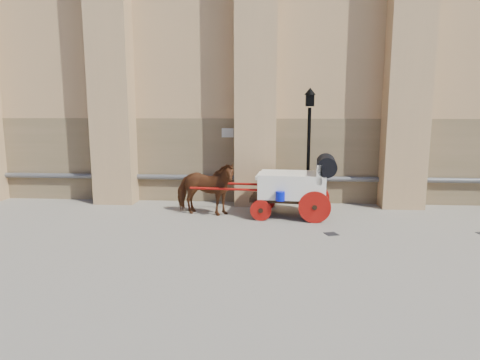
{
  "coord_description": "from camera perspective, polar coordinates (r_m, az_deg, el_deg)",
  "views": [
    {
      "loc": [
        -0.45,
        -11.15,
        3.4
      ],
      "look_at": [
        -1.42,
        2.0,
        1.14
      ],
      "focal_mm": 32.0,
      "sensor_mm": 36.0,
      "label": 1
    }
  ],
  "objects": [
    {
      "name": "horse",
      "position": [
        13.55,
        -4.71,
        -1.15
      ],
      "size": [
        2.15,
        1.25,
        1.71
      ],
      "primitive_type": "imported",
      "rotation": [
        0.0,
        0.0,
        1.4
      ],
      "color": "brown",
      "rests_on": "ground"
    },
    {
      "name": "ground",
      "position": [
        11.66,
        6.3,
        -7.3
      ],
      "size": [
        90.0,
        90.0,
        0.0
      ],
      "primitive_type": "plane",
      "color": "gray",
      "rests_on": "ground"
    },
    {
      "name": "carriage",
      "position": [
        13.36,
        7.65,
        -0.5
      ],
      "size": [
        4.55,
        1.66,
        1.95
      ],
      "rotation": [
        0.0,
        0.0,
        -0.09
      ],
      "color": "black",
      "rests_on": "ground"
    },
    {
      "name": "drain_grate_near",
      "position": [
        11.92,
        12.09,
        -7.05
      ],
      "size": [
        0.41,
        0.41,
        0.01
      ],
      "primitive_type": "cube",
      "rotation": [
        0.0,
        0.0,
        0.36
      ],
      "color": "black",
      "rests_on": "ground"
    },
    {
      "name": "street_lamp",
      "position": [
        14.2,
        9.14,
        4.52
      ],
      "size": [
        0.38,
        0.38,
        4.01
      ],
      "color": "black",
      "rests_on": "ground"
    }
  ]
}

